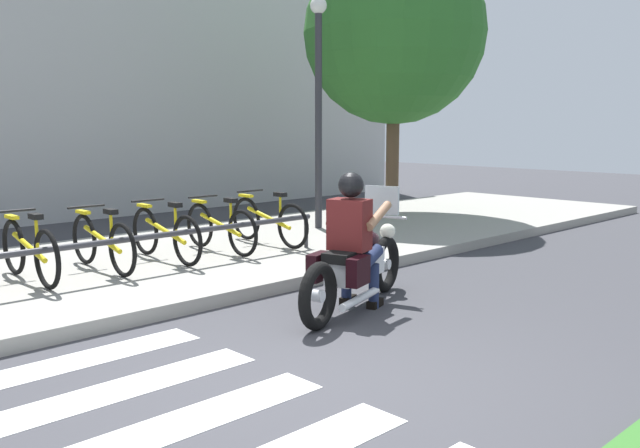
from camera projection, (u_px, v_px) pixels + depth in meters
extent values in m
plane|color=#38383D|center=(293.00, 384.00, 5.02)|extent=(48.00, 48.00, 0.00)
cube|color=gray|center=(55.00, 279.00, 8.09)|extent=(24.00, 4.40, 0.15)
cube|color=white|center=(137.00, 439.00, 4.13)|extent=(2.80, 0.40, 0.01)
cube|color=white|center=(80.00, 401.00, 4.70)|extent=(2.80, 0.40, 0.01)
cube|color=white|center=(36.00, 371.00, 5.27)|extent=(2.80, 0.40, 0.01)
torus|color=black|center=(385.00, 264.00, 7.75)|extent=(0.66, 0.32, 0.65)
cylinder|color=silver|center=(385.00, 264.00, 7.75)|extent=(0.14, 0.13, 0.12)
torus|color=black|center=(318.00, 296.00, 6.31)|extent=(0.66, 0.32, 0.65)
cylinder|color=silver|center=(318.00, 296.00, 6.31)|extent=(0.14, 0.13, 0.12)
cube|color=silver|center=(355.00, 265.00, 7.01)|extent=(0.95, 0.55, 0.28)
ellipsoid|color=black|center=(364.00, 241.00, 7.17)|extent=(0.58, 0.43, 0.22)
cube|color=black|center=(346.00, 255.00, 6.79)|extent=(0.62, 0.44, 0.10)
cube|color=black|center=(318.00, 267.00, 6.75)|extent=(0.34, 0.21, 0.28)
cube|color=black|center=(358.00, 271.00, 6.54)|extent=(0.34, 0.21, 0.28)
cylinder|color=silver|center=(381.00, 216.00, 7.52)|extent=(0.22, 0.60, 0.03)
sphere|color=white|center=(388.00, 231.00, 7.74)|extent=(0.18, 0.18, 0.18)
cube|color=silver|center=(382.00, 200.00, 7.52)|extent=(0.16, 0.39, 0.32)
cylinder|color=silver|center=(360.00, 298.00, 6.72)|extent=(0.80, 0.33, 0.08)
cube|color=#591919|center=(349.00, 225.00, 6.81)|extent=(0.37, 0.46, 0.52)
sphere|color=black|center=(351.00, 185.00, 6.78)|extent=(0.26, 0.26, 0.26)
cylinder|color=#9E7051|center=(340.00, 213.00, 7.10)|extent=(0.52, 0.25, 0.26)
cylinder|color=#9E7051|center=(378.00, 216.00, 6.90)|extent=(0.52, 0.25, 0.26)
cylinder|color=#1E284C|center=(342.00, 255.00, 7.07)|extent=(0.46, 0.27, 0.24)
cylinder|color=#1E284C|center=(346.00, 283.00, 7.22)|extent=(0.11, 0.11, 0.48)
cube|color=black|center=(348.00, 300.00, 7.28)|extent=(0.26, 0.17, 0.08)
cylinder|color=#1E284C|center=(370.00, 258.00, 6.92)|extent=(0.46, 0.27, 0.24)
cylinder|color=#1E284C|center=(374.00, 286.00, 7.07)|extent=(0.11, 0.11, 0.48)
cube|color=black|center=(375.00, 303.00, 7.13)|extent=(0.26, 0.17, 0.08)
torus|color=black|center=(14.00, 247.00, 7.94)|extent=(0.06, 0.66, 0.66)
torus|color=black|center=(47.00, 259.00, 7.21)|extent=(0.06, 0.66, 0.66)
cylinder|color=gold|center=(29.00, 247.00, 7.56)|extent=(0.07, 0.90, 0.25)
cylinder|color=gold|center=(37.00, 235.00, 7.36)|extent=(0.04, 0.04, 0.41)
cube|color=black|center=(36.00, 216.00, 7.33)|extent=(0.10, 0.20, 0.06)
cylinder|color=black|center=(14.00, 211.00, 7.80)|extent=(0.48, 0.04, 0.03)
cube|color=gold|center=(12.00, 217.00, 7.88)|extent=(0.08, 0.28, 0.04)
torus|color=black|center=(84.00, 239.00, 8.54)|extent=(0.06, 0.64, 0.64)
torus|color=black|center=(122.00, 250.00, 7.81)|extent=(0.06, 0.64, 0.64)
cylinder|color=gold|center=(102.00, 239.00, 8.16)|extent=(0.07, 0.91, 0.25)
cylinder|color=gold|center=(111.00, 228.00, 7.96)|extent=(0.04, 0.04, 0.39)
cube|color=black|center=(111.00, 212.00, 7.93)|extent=(0.10, 0.20, 0.06)
cylinder|color=black|center=(86.00, 207.00, 8.41)|extent=(0.48, 0.04, 0.03)
cube|color=gold|center=(83.00, 212.00, 8.49)|extent=(0.08, 0.28, 0.04)
torus|color=black|center=(145.00, 231.00, 9.15)|extent=(0.06, 0.65, 0.65)
torus|color=black|center=(187.00, 241.00, 8.39)|extent=(0.06, 0.65, 0.65)
cylinder|color=gold|center=(165.00, 231.00, 8.76)|extent=(0.07, 0.94, 0.26)
cylinder|color=gold|center=(176.00, 220.00, 8.55)|extent=(0.04, 0.04, 0.40)
cube|color=black|center=(175.00, 205.00, 8.52)|extent=(0.10, 0.20, 0.06)
cylinder|color=black|center=(148.00, 200.00, 9.01)|extent=(0.48, 0.04, 0.03)
cube|color=gold|center=(144.00, 206.00, 9.10)|extent=(0.08, 0.28, 0.04)
torus|color=black|center=(200.00, 225.00, 9.74)|extent=(0.06, 0.64, 0.64)
torus|color=black|center=(243.00, 233.00, 9.00)|extent=(0.06, 0.64, 0.64)
cylinder|color=gold|center=(220.00, 224.00, 9.36)|extent=(0.07, 0.92, 0.25)
cylinder|color=gold|center=(231.00, 215.00, 9.15)|extent=(0.04, 0.04, 0.39)
cube|color=black|center=(231.00, 200.00, 9.12)|extent=(0.10, 0.20, 0.06)
cylinder|color=black|center=(203.00, 196.00, 9.61)|extent=(0.48, 0.04, 0.03)
cube|color=gold|center=(199.00, 201.00, 9.69)|extent=(0.08, 0.28, 0.04)
torus|color=black|center=(246.00, 219.00, 10.36)|extent=(0.06, 0.66, 0.66)
torus|color=black|center=(293.00, 226.00, 9.57)|extent=(0.06, 0.66, 0.66)
cylinder|color=gold|center=(269.00, 218.00, 9.96)|extent=(0.07, 0.98, 0.26)
cylinder|color=gold|center=(280.00, 208.00, 9.74)|extent=(0.04, 0.04, 0.40)
cube|color=black|center=(280.00, 194.00, 9.71)|extent=(0.10, 0.20, 0.06)
cylinder|color=black|center=(250.00, 191.00, 10.22)|extent=(0.48, 0.04, 0.03)
cube|color=gold|center=(246.00, 196.00, 10.31)|extent=(0.08, 0.28, 0.04)
cylinder|color=#333338|center=(157.00, 236.00, 8.06)|extent=(4.96, 0.07, 0.07)
cylinder|color=#333338|center=(306.00, 232.00, 9.76)|extent=(0.06, 0.06, 0.45)
cylinder|color=#2D2D33|center=(318.00, 127.00, 11.39)|extent=(0.12, 0.12, 3.75)
sphere|color=white|center=(318.00, 5.00, 11.10)|extent=(0.28, 0.28, 0.28)
cylinder|color=brown|center=(392.00, 160.00, 13.44)|extent=(0.26, 0.26, 2.46)
sphere|color=#2D6B28|center=(394.00, 33.00, 13.08)|extent=(3.55, 3.55, 3.55)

